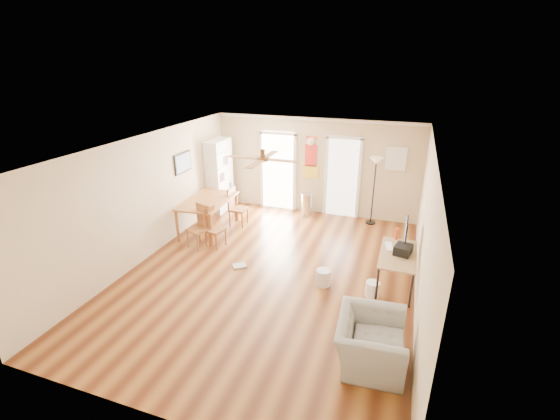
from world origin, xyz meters
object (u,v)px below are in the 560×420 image
at_px(wastebasket_a, 323,278).
at_px(armchair, 370,342).
at_px(dining_chair_right_a, 238,207).
at_px(computer_desk, 396,270).
at_px(dining_chair_right_b, 215,228).
at_px(bookshelf, 219,176).
at_px(dining_chair_near, 198,227).
at_px(torchiere_lamp, 373,191).
at_px(printer, 403,250).
at_px(wastebasket_b, 372,289).
at_px(dining_table, 209,215).
at_px(trash_can, 307,204).

height_order(wastebasket_a, armchair, armchair).
distance_m(dining_chair_right_a, armchair, 5.29).
xyz_separation_m(computer_desk, armchair, (-0.23, -2.12, -0.00)).
bearing_deg(computer_desk, dining_chair_right_b, 174.60).
bearing_deg(armchair, wastebasket_a, 28.17).
relative_size(bookshelf, dining_chair_near, 2.02).
distance_m(dining_chair_right_b, dining_chair_near, 0.39).
xyz_separation_m(torchiere_lamp, printer, (0.85, -2.83, -0.10)).
bearing_deg(dining_chair_near, wastebasket_b, 9.50).
height_order(dining_table, wastebasket_a, dining_table).
distance_m(dining_table, wastebasket_a, 3.57).
distance_m(dining_chair_right_b, armchair, 4.50).
bearing_deg(printer, bookshelf, 167.40).
height_order(computer_desk, wastebasket_a, computer_desk).
relative_size(torchiere_lamp, armchair, 1.65).
relative_size(computer_desk, wastebasket_a, 4.08).
xyz_separation_m(dining_chair_right_b, computer_desk, (3.98, -0.38, -0.11)).
height_order(dining_chair_right_b, computer_desk, dining_chair_right_b).
xyz_separation_m(dining_chair_near, torchiere_lamp, (3.55, 2.65, 0.38)).
height_order(torchiere_lamp, computer_desk, torchiere_lamp).
xyz_separation_m(dining_chair_near, printer, (4.39, -0.18, 0.29)).
height_order(computer_desk, wastebasket_b, computer_desk).
bearing_deg(dining_table, bookshelf, 105.47).
relative_size(computer_desk, wastebasket_b, 4.44).
distance_m(dining_table, armchair, 5.35).
distance_m(trash_can, torchiere_lamp, 1.82).
bearing_deg(dining_chair_right_a, armchair, -135.51).
xyz_separation_m(dining_chair_right_a, wastebasket_a, (2.69, -2.02, -0.33)).
bearing_deg(trash_can, armchair, -65.27).
bearing_deg(printer, wastebasket_a, -149.43).
height_order(dining_chair_right_a, armchair, dining_chair_right_a).
xyz_separation_m(dining_table, dining_chair_near, (0.21, -0.87, 0.09)).
relative_size(dining_chair_right_b, dining_chair_near, 0.92).
distance_m(bookshelf, computer_desk, 5.52).
bearing_deg(dining_table, trash_can, 40.95).
relative_size(computer_desk, printer, 3.94).
bearing_deg(torchiere_lamp, bookshelf, -174.44).
distance_m(dining_chair_right_a, wastebasket_a, 3.38).
bearing_deg(wastebasket_b, bookshelf, 147.28).
relative_size(dining_table, wastebasket_a, 5.13).
height_order(bookshelf, dining_table, bookshelf).
height_order(dining_chair_right_b, wastebasket_a, dining_chair_right_b).
xyz_separation_m(dining_chair_right_b, wastebasket_b, (3.61, -0.86, -0.31)).
distance_m(dining_chair_near, armchair, 4.70).
distance_m(wastebasket_b, armchair, 1.65).
relative_size(dining_chair_right_b, wastebasket_b, 3.10).
bearing_deg(trash_can, dining_chair_right_b, -121.11).
relative_size(dining_table, dining_chair_near, 1.65).
height_order(torchiere_lamp, printer, torchiere_lamp).
xyz_separation_m(dining_chair_near, wastebasket_a, (3.03, -0.60, -0.33)).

